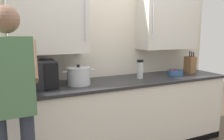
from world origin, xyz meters
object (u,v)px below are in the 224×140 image
fruit_bowl (175,72)px  person_figure (11,99)px  microwave_oven (29,75)px  thermos_flask (140,69)px  knife_block (190,65)px  stock_pot (79,76)px

fruit_bowl → person_figure: person_figure is taller
microwave_oven → thermos_flask: bearing=-1.2°
knife_block → person_figure: person_figure is taller
knife_block → stock_pot: size_ratio=0.88×
knife_block → microwave_oven: bearing=-179.8°
stock_pot → person_figure: person_figure is taller
microwave_oven → knife_block: knife_block is taller
microwave_oven → stock_pot: bearing=-3.3°
person_figure → microwave_oven: bearing=74.0°
thermos_flask → stock_pot: size_ratio=0.67×
knife_block → stock_pot: knife_block is taller
thermos_flask → person_figure: (-1.57, -0.67, -0.02)m
microwave_oven → fruit_bowl: 1.94m
microwave_oven → knife_block: bearing=0.2°
knife_block → fruit_bowl: knife_block is taller
microwave_oven → knife_block: 2.26m
thermos_flask → microwave_oven: bearing=178.8°
stock_pot → fruit_bowl: (1.40, -0.02, -0.06)m
stock_pot → person_figure: bearing=-137.9°
thermos_flask → knife_block: (0.89, 0.04, -0.00)m
microwave_oven → knife_block: size_ratio=2.15×
microwave_oven → person_figure: person_figure is taller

